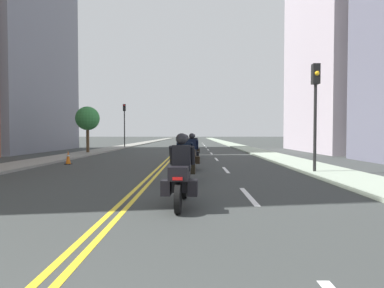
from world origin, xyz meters
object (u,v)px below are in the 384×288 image
(motorcycle_1, at_px, (185,163))
(motorcycle_3, at_px, (192,151))
(motorcycle_0, at_px, (181,177))
(street_tree_1, at_px, (88,119))
(traffic_light_far, at_px, (124,118))
(motorcycle_4, at_px, (193,148))
(traffic_cone_0, at_px, (68,157))
(traffic_light_near, at_px, (315,98))
(motorcycle_2, at_px, (192,156))

(motorcycle_1, height_order, motorcycle_3, motorcycle_3)
(motorcycle_0, xyz_separation_m, street_tree_1, (-8.38, 18.85, 2.19))
(traffic_light_far, bearing_deg, motorcycle_1, -73.46)
(motorcycle_4, distance_m, traffic_cone_0, 8.04)
(traffic_cone_0, bearing_deg, traffic_light_far, 93.81)
(traffic_cone_0, distance_m, street_tree_1, 9.55)
(motorcycle_4, bearing_deg, traffic_light_near, -63.44)
(traffic_cone_0, bearing_deg, motorcycle_0, -56.87)
(motorcycle_3, distance_m, traffic_light_near, 7.55)
(traffic_cone_0, height_order, traffic_light_near, traffic_light_near)
(traffic_light_far, bearing_deg, traffic_cone_0, -86.19)
(traffic_light_near, xyz_separation_m, traffic_light_far, (-12.86, 23.89, 0.41))
(traffic_cone_0, relative_size, street_tree_1, 0.19)
(motorcycle_0, distance_m, traffic_light_near, 8.05)
(traffic_light_far, bearing_deg, motorcycle_4, -62.45)
(motorcycle_1, distance_m, motorcycle_2, 3.53)
(motorcycle_1, bearing_deg, motorcycle_3, 91.79)
(motorcycle_4, relative_size, traffic_cone_0, 3.15)
(motorcycle_2, distance_m, motorcycle_3, 3.72)
(traffic_light_far, xyz_separation_m, street_tree_1, (-0.64, -10.77, -0.62))
(motorcycle_1, xyz_separation_m, traffic_cone_0, (-6.39, 6.17, -0.28))
(motorcycle_3, distance_m, street_tree_1, 11.87)
(motorcycle_0, distance_m, motorcycle_4, 14.33)
(motorcycle_1, xyz_separation_m, motorcycle_4, (0.27, 10.66, 0.03))
(traffic_cone_0, relative_size, traffic_light_near, 0.17)
(motorcycle_0, distance_m, traffic_cone_0, 11.76)
(traffic_light_near, bearing_deg, motorcycle_1, -158.18)
(motorcycle_2, bearing_deg, street_tree_1, 129.64)
(motorcycle_1, height_order, traffic_cone_0, motorcycle_1)
(motorcycle_1, distance_m, motorcycle_3, 7.24)
(motorcycle_2, height_order, street_tree_1, street_tree_1)
(motorcycle_2, height_order, traffic_light_far, traffic_light_far)
(motorcycle_1, bearing_deg, motorcycle_2, 89.92)
(motorcycle_1, xyz_separation_m, traffic_light_far, (-7.71, 25.95, 2.83))
(street_tree_1, bearing_deg, traffic_cone_0, -77.71)
(motorcycle_1, xyz_separation_m, motorcycle_2, (0.21, 3.52, 0.01))
(motorcycle_1, relative_size, traffic_light_near, 0.47)
(motorcycle_2, xyz_separation_m, traffic_cone_0, (-6.60, 2.65, -0.29))
(motorcycle_0, xyz_separation_m, traffic_cone_0, (-6.42, 9.84, -0.30))
(motorcycle_2, relative_size, traffic_light_far, 0.42)
(motorcycle_3, bearing_deg, motorcycle_2, -89.54)
(motorcycle_0, relative_size, motorcycle_3, 1.01)
(traffic_cone_0, xyz_separation_m, traffic_light_far, (-1.32, 19.78, 3.11))
(motorcycle_4, relative_size, traffic_light_near, 0.52)
(motorcycle_0, bearing_deg, traffic_light_near, 51.33)
(motorcycle_3, relative_size, traffic_cone_0, 2.97)
(motorcycle_2, bearing_deg, traffic_light_far, 112.79)
(motorcycle_0, xyz_separation_m, motorcycle_4, (0.24, 14.33, 0.01))
(street_tree_1, bearing_deg, traffic_light_near, -44.16)
(street_tree_1, bearing_deg, motorcycle_4, -27.66)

